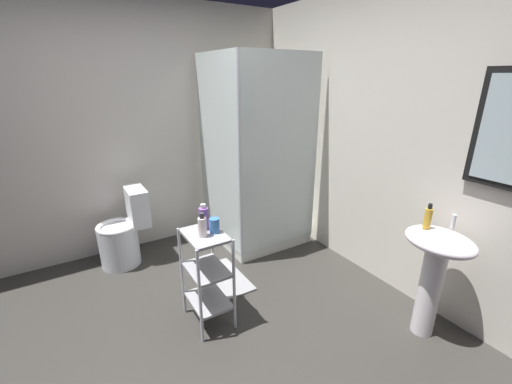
# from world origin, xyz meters

# --- Properties ---
(ground_plane) EXTENTS (4.20, 4.20, 0.02)m
(ground_plane) POSITION_xyz_m (0.00, 0.00, -0.01)
(ground_plane) COLOR #312F2B
(wall_back) EXTENTS (4.20, 0.14, 2.50)m
(wall_back) POSITION_xyz_m (0.01, 1.85, 1.25)
(wall_back) COLOR silver
(wall_back) RESTS_ON ground_plane
(wall_left) EXTENTS (0.10, 4.20, 2.50)m
(wall_left) POSITION_xyz_m (-1.85, 0.00, 1.25)
(wall_left) COLOR silver
(wall_left) RESTS_ON ground_plane
(shower_stall) EXTENTS (0.92, 0.92, 2.00)m
(shower_stall) POSITION_xyz_m (-1.20, 1.18, 0.46)
(shower_stall) COLOR white
(shower_stall) RESTS_ON ground_plane
(pedestal_sink) EXTENTS (0.46, 0.37, 0.81)m
(pedestal_sink) POSITION_xyz_m (0.65, 1.52, 0.58)
(pedestal_sink) COLOR white
(pedestal_sink) RESTS_ON ground_plane
(sink_faucet) EXTENTS (0.03, 0.03, 0.10)m
(sink_faucet) POSITION_xyz_m (0.65, 1.64, 0.86)
(sink_faucet) COLOR silver
(sink_faucet) RESTS_ON pedestal_sink
(toilet) EXTENTS (0.37, 0.49, 0.76)m
(toilet) POSITION_xyz_m (-1.48, -0.14, 0.31)
(toilet) COLOR white
(toilet) RESTS_ON ground_plane
(storage_cart) EXTENTS (0.38, 0.28, 0.74)m
(storage_cart) POSITION_xyz_m (-0.28, 0.23, 0.44)
(storage_cart) COLOR silver
(storage_cart) RESTS_ON ground_plane
(hand_soap_bottle) EXTENTS (0.05, 0.05, 0.18)m
(hand_soap_bottle) POSITION_xyz_m (0.55, 1.50, 0.89)
(hand_soap_bottle) COLOR gold
(hand_soap_bottle) RESTS_ON pedestal_sink
(lotion_bottle_white) EXTENTS (0.06, 0.06, 0.17)m
(lotion_bottle_white) POSITION_xyz_m (-0.26, 0.20, 0.81)
(lotion_bottle_white) COLOR white
(lotion_bottle_white) RESTS_ON storage_cart
(conditioner_bottle_purple) EXTENTS (0.07, 0.07, 0.19)m
(conditioner_bottle_purple) POSITION_xyz_m (-0.36, 0.26, 0.83)
(conditioner_bottle_purple) COLOR #8351A4
(conditioner_bottle_purple) RESTS_ON storage_cart
(rinse_cup) EXTENTS (0.07, 0.07, 0.11)m
(rinse_cup) POSITION_xyz_m (-0.27, 0.30, 0.79)
(rinse_cup) COLOR #3870B2
(rinse_cup) RESTS_ON storage_cart
(bath_mat) EXTENTS (0.60, 0.40, 0.02)m
(bath_mat) POSITION_xyz_m (-0.70, 0.53, 0.01)
(bath_mat) COLOR gray
(bath_mat) RESTS_ON ground_plane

